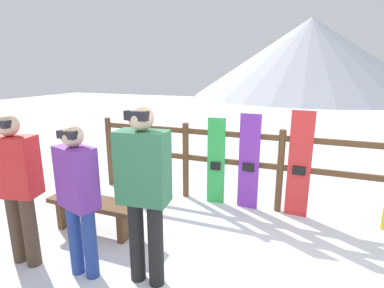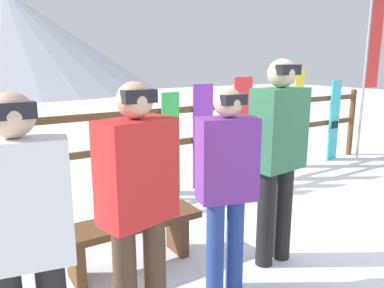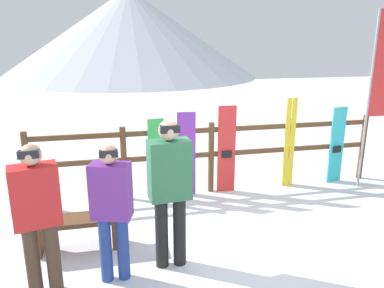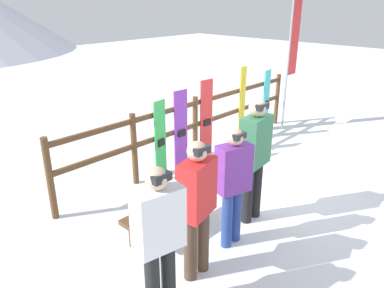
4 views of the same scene
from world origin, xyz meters
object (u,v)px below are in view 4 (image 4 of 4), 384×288
at_px(bench, 166,214).
at_px(snowboard_purple, 181,129).
at_px(snowboard_green, 160,139).
at_px(rental_flag, 292,47).
at_px(ski_pair_yellow, 242,104).
at_px(person_purple, 233,180).
at_px(person_plaid_green, 255,153).
at_px(person_white, 159,234).
at_px(person_red, 197,202).
at_px(snowboard_cyan, 266,101).
at_px(snowboard_red, 206,119).

xyz_separation_m(bench, snowboard_purple, (1.71, 1.42, 0.40)).
height_order(snowboard_green, rental_flag, rental_flag).
bearing_deg(ski_pair_yellow, snowboard_green, -179.92).
bearing_deg(person_purple, person_plaid_green, 12.26).
height_order(person_plaid_green, rental_flag, rental_flag).
relative_size(person_white, snowboard_green, 1.18).
distance_m(snowboard_green, rental_flag, 4.00).
relative_size(snowboard_purple, rental_flag, 0.47).
distance_m(person_white, snowboard_green, 3.19).
relative_size(snowboard_green, rental_flag, 0.44).
relative_size(person_red, snowboard_green, 1.20).
xyz_separation_m(person_purple, snowboard_purple, (1.26, 2.15, -0.19)).
bearing_deg(ski_pair_yellow, bench, -158.48).
xyz_separation_m(person_red, person_purple, (0.73, 0.07, -0.03)).
distance_m(person_white, person_plaid_green, 2.07).
bearing_deg(person_white, person_plaid_green, 9.37).
height_order(bench, person_red, person_red).
distance_m(snowboard_green, snowboard_cyan, 3.35).
bearing_deg(rental_flag, person_red, -159.98).
bearing_deg(snowboard_red, rental_flag, -6.84).
distance_m(person_red, snowboard_purple, 2.99).
xyz_separation_m(snowboard_red, rental_flag, (2.56, -0.31, 1.18)).
height_order(bench, snowboard_purple, snowboard_purple).
distance_m(person_plaid_green, snowboard_purple, 2.12).
relative_size(snowboard_red, ski_pair_yellow, 0.94).
bearing_deg(person_white, snowboard_green, 47.65).
relative_size(bench, person_red, 0.76).
height_order(ski_pair_yellow, snowboard_cyan, ski_pair_yellow).
bearing_deg(person_white, ski_pair_yellow, 27.43).
height_order(person_purple, snowboard_green, person_purple).
xyz_separation_m(bench, person_plaid_green, (1.11, -0.60, 0.71)).
bearing_deg(snowboard_cyan, person_red, -155.27).
bearing_deg(snowboard_green, snowboard_cyan, 0.00).
xyz_separation_m(person_plaid_green, snowboard_green, (0.10, 2.01, -0.35)).
xyz_separation_m(person_white, person_red, (0.66, 0.13, 0.02)).
height_order(person_white, snowboard_purple, person_white).
height_order(person_purple, rental_flag, rental_flag).
relative_size(bench, snowboard_purple, 0.86).
distance_m(person_red, ski_pair_yellow, 4.47).
bearing_deg(person_red, bench, 71.19).
relative_size(bench, person_purple, 0.80).
distance_m(snowboard_purple, ski_pair_yellow, 1.89).
relative_size(person_white, snowboard_cyan, 1.13).
height_order(person_plaid_green, ski_pair_yellow, person_plaid_green).
bearing_deg(snowboard_red, person_purple, -132.37).
height_order(person_white, person_purple, person_white).
distance_m(person_purple, rental_flag, 5.00).
distance_m(snowboard_red, snowboard_cyan, 2.13).
xyz_separation_m(person_plaid_green, ski_pair_yellow, (2.49, 2.02, -0.21)).
relative_size(person_white, person_purple, 1.03).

